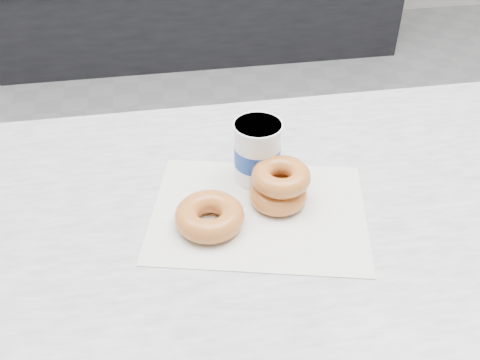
% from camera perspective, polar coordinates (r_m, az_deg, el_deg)
% --- Properties ---
extents(ground, '(5.00, 5.00, 0.00)m').
position_cam_1_polar(ground, '(1.92, 2.91, -11.87)').
color(ground, '#949496').
rests_on(ground, ground).
extents(wax_paper, '(0.39, 0.33, 0.00)m').
position_cam_1_polar(wax_paper, '(0.86, 2.01, -3.42)').
color(wax_paper, silver).
rests_on(wax_paper, counter).
extents(donut_single, '(0.14, 0.14, 0.04)m').
position_cam_1_polar(donut_single, '(0.82, -3.28, -3.89)').
color(donut_single, '#D4773A').
rests_on(donut_single, wax_paper).
extents(donut_stack, '(0.13, 0.13, 0.07)m').
position_cam_1_polar(donut_stack, '(0.86, 4.24, -0.59)').
color(donut_stack, '#D4773A').
rests_on(donut_stack, wax_paper).
extents(coffee_cup, '(0.10, 0.10, 0.11)m').
position_cam_1_polar(coffee_cup, '(0.89, 1.86, 3.01)').
color(coffee_cup, white).
rests_on(coffee_cup, counter).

